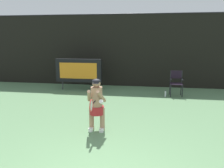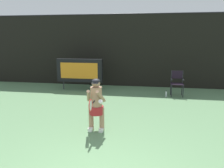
# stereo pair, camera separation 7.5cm
# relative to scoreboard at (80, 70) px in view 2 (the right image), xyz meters

# --- Properties ---
(backdrop_screen) EXTENTS (18.00, 0.12, 3.66)m
(backdrop_screen) POSITION_rel_scoreboard_xyz_m (2.48, 1.35, 0.86)
(backdrop_screen) COLOR black
(backdrop_screen) RESTS_ON ground
(scoreboard) EXTENTS (2.20, 0.21, 1.50)m
(scoreboard) POSITION_rel_scoreboard_xyz_m (0.00, 0.00, 0.00)
(scoreboard) COLOR black
(scoreboard) RESTS_ON ground
(umpire_chair) EXTENTS (0.52, 0.44, 1.08)m
(umpire_chair) POSITION_rel_scoreboard_xyz_m (4.47, -0.38, -0.33)
(umpire_chair) COLOR black
(umpire_chair) RESTS_ON ground
(water_bottle) EXTENTS (0.07, 0.07, 0.27)m
(water_bottle) POSITION_rel_scoreboard_xyz_m (4.02, -0.63, -0.82)
(water_bottle) COLOR silver
(water_bottle) RESTS_ON ground
(tennis_player) EXTENTS (0.52, 0.59, 1.42)m
(tennis_player) POSITION_rel_scoreboard_xyz_m (1.92, -4.61, -0.18)
(tennis_player) COLOR white
(tennis_player) RESTS_ON ground
(tennis_racket) EXTENTS (0.03, 0.60, 0.31)m
(tennis_racket) POSITION_rel_scoreboard_xyz_m (1.91, -5.13, -0.08)
(tennis_racket) COLOR black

